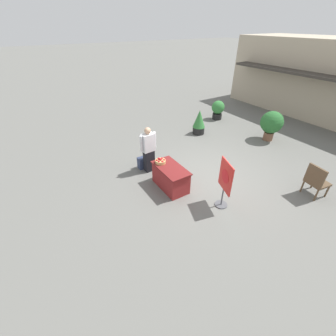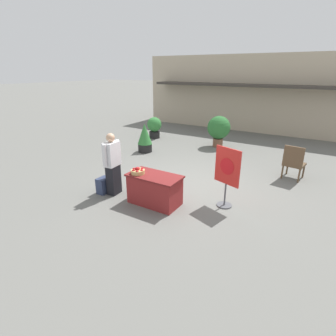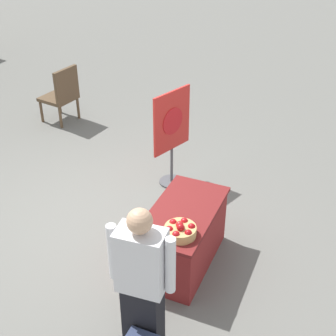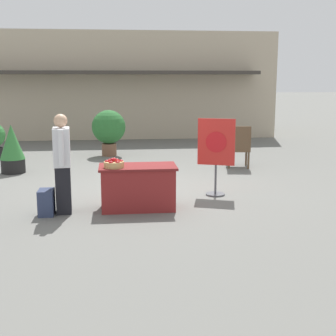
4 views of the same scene
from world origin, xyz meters
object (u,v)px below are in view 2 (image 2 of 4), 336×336
Objects in this scene: display_table at (155,189)px; patio_chair at (294,161)px; poster_board at (227,174)px; person_visitor at (113,164)px; apple_basket at (138,171)px; potted_plant_far_right at (145,138)px; potted_plant_far_left at (154,126)px; backpack at (104,185)px; potted_plant_near_right at (219,128)px.

display_table is 4.28m from patio_chair.
patio_chair is (1.12, 2.61, -0.26)m from poster_board.
person_visitor reaches higher than poster_board.
apple_basket is 4.21m from potted_plant_far_right.
display_table is at bearing -42.99° from poster_board.
apple_basket is 0.23× the size of poster_board.
person_visitor is at bearing 140.94° from patio_chair.
poster_board reaches higher than potted_plant_far_left.
patio_chair is at bearing 0.32° from potted_plant_far_right.
display_table is at bearing 17.46° from apple_basket.
display_table reaches higher than backpack.
potted_plant_near_right is at bearing 64.45° from patio_chair.
potted_plant_near_right is at bearing 91.71° from apple_basket.
backpack is 3.21m from poster_board.
poster_board reaches higher than patio_chair.
patio_chair reaches higher than backpack.
apple_basket is 0.83m from person_visitor.
poster_board is 1.28× the size of potted_plant_far_right.
potted_plant_far_right is at bearing 99.09° from patio_chair.
backpack is at bearing -70.45° from potted_plant_far_right.
potted_plant_far_right is 2.26m from potted_plant_far_left.
person_visitor reaches higher than potted_plant_near_right.
patio_chair is at bearing 52.25° from display_table.
person_visitor reaches higher than display_table.
patio_chair is 5.38m from potted_plant_far_right.
poster_board reaches higher than potted_plant_near_right.
person_visitor is (-0.83, 0.02, 0.02)m from apple_basket.
display_table is 0.89× the size of poster_board.
potted_plant_far_left is (-6.33, 2.02, -0.01)m from patio_chair.
potted_plant_far_left is (-2.22, 5.63, 0.34)m from backpack.
potted_plant_far_right reaches higher than patio_chair.
potted_plant_near_right is (-2.06, 4.79, -0.04)m from poster_board.
potted_plant_near_right is (0.93, 5.78, 0.57)m from backpack.
apple_basket is at bearing -88.29° from potted_plant_near_right.
patio_chair is at bearing -34.31° from potted_plant_near_right.
patio_chair is at bearing 176.58° from poster_board.
poster_board is 1.12× the size of potted_plant_near_right.
display_table is at bearing -55.55° from potted_plant_far_left.
patio_chair is (2.62, 3.38, 0.19)m from display_table.
display_table is at bearing 8.51° from backpack.
potted_plant_far_left is at bearing 81.06° from patio_chair.
potted_plant_far_right is at bearing -65.19° from potted_plant_far_left.
display_table is 6.55m from potted_plant_far_left.
potted_plant_far_left is (-3.71, 5.40, 0.18)m from display_table.
person_visitor is at bearing -96.66° from potted_plant_near_right.
apple_basket is 0.79× the size of backpack.
backpack is at bearing -51.80° from poster_board.
apple_basket is 6.45m from potted_plant_far_left.
potted_plant_far_right is (-2.19, -2.20, -0.21)m from potted_plant_near_right.
potted_plant_far_right is at bearing 129.45° from display_table.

